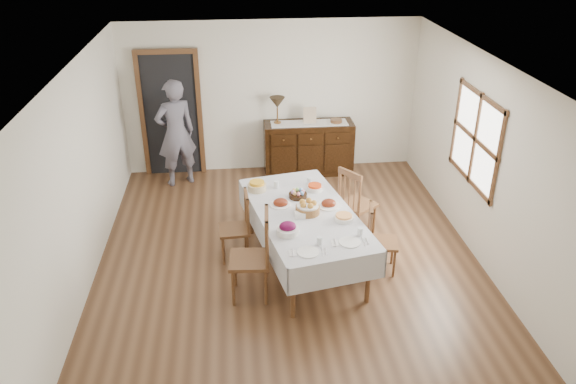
{
  "coord_description": "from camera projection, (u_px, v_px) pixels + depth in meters",
  "views": [
    {
      "loc": [
        -0.64,
        -6.25,
        4.19
      ],
      "look_at": [
        0.0,
        0.1,
        0.95
      ],
      "focal_mm": 35.0,
      "sensor_mm": 36.0,
      "label": 1
    }
  ],
  "objects": [
    {
      "name": "table_lamp",
      "position": [
        277.0,
        103.0,
        9.37
      ],
      "size": [
        0.26,
        0.26,
        0.46
      ],
      "color": "brown",
      "rests_on": "sideboard"
    },
    {
      "name": "deco_bowl",
      "position": [
        336.0,
        121.0,
        9.55
      ],
      "size": [
        0.2,
        0.2,
        0.06
      ],
      "color": "brown",
      "rests_on": "sideboard"
    },
    {
      "name": "setting_left",
      "position": [
        311.0,
        248.0,
        6.23
      ],
      "size": [
        0.44,
        0.31,
        0.1
      ],
      "color": "white",
      "rests_on": "dining_table"
    },
    {
      "name": "ham_platter_a",
      "position": [
        281.0,
        203.0,
        7.16
      ],
      "size": [
        0.28,
        0.28,
        0.11
      ],
      "color": "white",
      "rests_on": "dining_table"
    },
    {
      "name": "glass_far_b",
      "position": [
        309.0,
        181.0,
        7.71
      ],
      "size": [
        0.07,
        0.07,
        0.1
      ],
      "color": "white",
      "rests_on": "dining_table"
    },
    {
      "name": "butter_dish",
      "position": [
        300.0,
        215.0,
        6.88
      ],
      "size": [
        0.16,
        0.12,
        0.07
      ],
      "color": "white",
      "rests_on": "dining_table"
    },
    {
      "name": "carrot_bowl",
      "position": [
        315.0,
        188.0,
        7.54
      ],
      "size": [
        0.21,
        0.21,
        0.09
      ],
      "color": "white",
      "rests_on": "dining_table"
    },
    {
      "name": "picture_frame",
      "position": [
        310.0,
        115.0,
        9.48
      ],
      "size": [
        0.22,
        0.08,
        0.28
      ],
      "color": "tan",
      "rests_on": "sideboard"
    },
    {
      "name": "ham_platter_b",
      "position": [
        329.0,
        204.0,
        7.15
      ],
      "size": [
        0.3,
        0.3,
        0.11
      ],
      "color": "white",
      "rests_on": "dining_table"
    },
    {
      "name": "beet_bowl",
      "position": [
        288.0,
        229.0,
        6.53
      ],
      "size": [
        0.27,
        0.27,
        0.15
      ],
      "color": "white",
      "rests_on": "dining_table"
    },
    {
      "name": "setting_right",
      "position": [
        353.0,
        239.0,
        6.42
      ],
      "size": [
        0.44,
        0.31,
        0.1
      ],
      "color": "white",
      "rests_on": "dining_table"
    },
    {
      "name": "chair_right_far",
      "position": [
        355.0,
        202.0,
        7.83
      ],
      "size": [
        0.6,
        0.6,
        1.04
      ],
      "rotation": [
        0.0,
        0.0,
        2.2
      ],
      "color": "brown",
      "rests_on": "ground"
    },
    {
      "name": "person",
      "position": [
        175.0,
        130.0,
        9.14
      ],
      "size": [
        0.7,
        0.59,
        1.92
      ],
      "primitive_type": "imported",
      "rotation": [
        0.0,
        0.0,
        3.54
      ],
      "color": "slate",
      "rests_on": "ground"
    },
    {
      "name": "chair_right_near",
      "position": [
        379.0,
        239.0,
        7.07
      ],
      "size": [
        0.45,
        0.45,
        0.91
      ],
      "rotation": [
        0.0,
        0.0,
        1.37
      ],
      "color": "brown",
      "rests_on": "ground"
    },
    {
      "name": "chair_left_near",
      "position": [
        254.0,
        255.0,
        6.55
      ],
      "size": [
        0.5,
        0.5,
        1.13
      ],
      "rotation": [
        0.0,
        0.0,
        -1.64
      ],
      "color": "brown",
      "rests_on": "ground"
    },
    {
      "name": "runner",
      "position": [
        309.0,
        123.0,
        9.52
      ],
      "size": [
        1.3,
        0.35,
        0.01
      ],
      "color": "white",
      "rests_on": "sideboard"
    },
    {
      "name": "ground",
      "position": [
        289.0,
        259.0,
        7.5
      ],
      "size": [
        6.0,
        6.0,
        0.0
      ],
      "primitive_type": "plane",
      "color": "brown"
    },
    {
      "name": "room_shell",
      "position": [
        274.0,
        133.0,
        7.12
      ],
      "size": [
        5.02,
        6.02,
        2.65
      ],
      "color": "silver",
      "rests_on": "ground"
    },
    {
      "name": "dining_table",
      "position": [
        304.0,
        218.0,
        7.07
      ],
      "size": [
        1.61,
        2.48,
        0.79
      ],
      "rotation": [
        0.0,
        0.0,
        0.2
      ],
      "color": "silver",
      "rests_on": "ground"
    },
    {
      "name": "bread_basket",
      "position": [
        308.0,
        208.0,
        6.96
      ],
      "size": [
        0.3,
        0.3,
        0.17
      ],
      "color": "brown",
      "rests_on": "dining_table"
    },
    {
      "name": "glass_far_a",
      "position": [
        277.0,
        184.0,
        7.6
      ],
      "size": [
        0.07,
        0.07,
        0.1
      ],
      "color": "white",
      "rests_on": "dining_table"
    },
    {
      "name": "casserole_dish",
      "position": [
        344.0,
        217.0,
        6.83
      ],
      "size": [
        0.24,
        0.24,
        0.07
      ],
      "color": "white",
      "rests_on": "dining_table"
    },
    {
      "name": "pineapple_bowl",
      "position": [
        257.0,
        186.0,
        7.54
      ],
      "size": [
        0.25,
        0.25,
        0.13
      ],
      "color": "beige",
      "rests_on": "dining_table"
    },
    {
      "name": "egg_basket",
      "position": [
        298.0,
        194.0,
        7.36
      ],
      "size": [
        0.24,
        0.24,
        0.11
      ],
      "color": "black",
      "rests_on": "dining_table"
    },
    {
      "name": "chair_left_far",
      "position": [
        238.0,
        226.0,
        7.34
      ],
      "size": [
        0.41,
        0.41,
        0.94
      ],
      "rotation": [
        0.0,
        0.0,
        -1.51
      ],
      "color": "brown",
      "rests_on": "ground"
    },
    {
      "name": "sideboard",
      "position": [
        308.0,
        148.0,
        9.76
      ],
      "size": [
        1.53,
        0.55,
        0.92
      ],
      "color": "black",
      "rests_on": "ground"
    }
  ]
}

